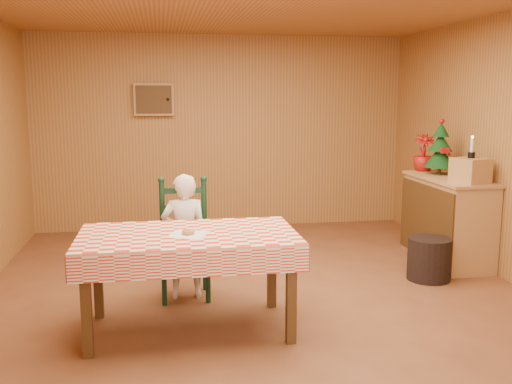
# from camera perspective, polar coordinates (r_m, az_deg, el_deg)

# --- Properties ---
(ground) EXTENTS (6.00, 6.00, 0.00)m
(ground) POSITION_cam_1_polar(r_m,az_deg,el_deg) (5.13, 0.37, -10.90)
(ground) COLOR brown
(ground) RESTS_ON ground
(cabin_walls) EXTENTS (5.10, 6.05, 2.65)m
(cabin_walls) POSITION_cam_1_polar(r_m,az_deg,el_deg) (5.33, -0.62, 9.91)
(cabin_walls) COLOR #A6743C
(cabin_walls) RESTS_ON ground
(dining_table) EXTENTS (1.66, 0.96, 0.77)m
(dining_table) POSITION_cam_1_polar(r_m,az_deg,el_deg) (4.37, -6.79, -5.14)
(dining_table) COLOR #4A2F13
(dining_table) RESTS_ON ground
(ladder_chair) EXTENTS (0.44, 0.40, 1.08)m
(ladder_chair) POSITION_cam_1_polar(r_m,az_deg,el_deg) (5.18, -7.17, -4.92)
(ladder_chair) COLOR black
(ladder_chair) RESTS_ON ground
(seated_child) EXTENTS (0.41, 0.27, 1.12)m
(seated_child) POSITION_cam_1_polar(r_m,az_deg,el_deg) (5.11, -7.16, -4.44)
(seated_child) COLOR white
(seated_child) RESTS_ON ground
(napkin) EXTENTS (0.34, 0.34, 0.00)m
(napkin) POSITION_cam_1_polar(r_m,az_deg,el_deg) (4.31, -6.78, -4.23)
(napkin) COLOR white
(napkin) RESTS_ON dining_table
(donut) EXTENTS (0.11, 0.11, 0.03)m
(donut) POSITION_cam_1_polar(r_m,az_deg,el_deg) (4.30, -6.78, -3.99)
(donut) COLOR #B47640
(donut) RESTS_ON napkin
(shelf_unit) EXTENTS (0.54, 1.24, 0.93)m
(shelf_unit) POSITION_cam_1_polar(r_m,az_deg,el_deg) (6.56, 18.54, -2.61)
(shelf_unit) COLOR tan
(shelf_unit) RESTS_ON ground
(crate) EXTENTS (0.38, 0.38, 0.25)m
(crate) POSITION_cam_1_polar(r_m,az_deg,el_deg) (6.12, 20.65, 2.02)
(crate) COLOR tan
(crate) RESTS_ON shelf_unit
(christmas_tree) EXTENTS (0.34, 0.34, 0.62)m
(christmas_tree) POSITION_cam_1_polar(r_m,az_deg,el_deg) (6.67, 17.95, 4.10)
(christmas_tree) COLOR #4A2F13
(christmas_tree) RESTS_ON shelf_unit
(flower_arrangement) EXTENTS (0.29, 0.29, 0.42)m
(flower_arrangement) POSITION_cam_1_polar(r_m,az_deg,el_deg) (6.92, 16.41, 3.78)
(flower_arrangement) COLOR #A7120F
(flower_arrangement) RESTS_ON shelf_unit
(candle_set) EXTENTS (0.07, 0.07, 0.22)m
(candle_set) POSITION_cam_1_polar(r_m,az_deg,el_deg) (6.10, 20.75, 3.79)
(candle_set) COLOR black
(candle_set) RESTS_ON crate
(storage_bin) EXTENTS (0.42, 0.42, 0.42)m
(storage_bin) POSITION_cam_1_polar(r_m,az_deg,el_deg) (5.90, 16.91, -6.42)
(storage_bin) COLOR black
(storage_bin) RESTS_ON ground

